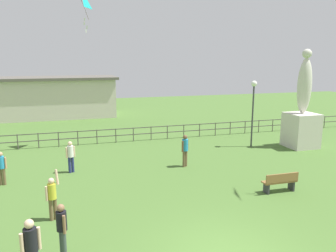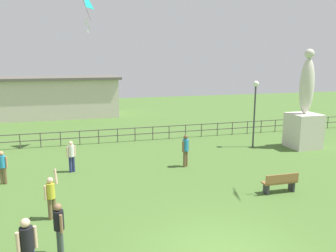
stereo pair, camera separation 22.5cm
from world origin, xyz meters
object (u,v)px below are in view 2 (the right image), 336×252
Objects in this scene: lamppost at (255,99)px; person_6 at (51,195)px; statue_monument at (304,118)px; kite_4 at (83,0)px; park_bench at (280,182)px; person_1 at (2,165)px; person_2 at (59,226)px; person_4 at (27,246)px; person_5 at (71,154)px; person_7 at (186,149)px.

lamppost is 2.34× the size of person_6.
kite_4 is (-12.89, 4.08, 7.04)m from statue_monument.
person_1 is (-11.23, 4.25, 0.40)m from park_bench.
lamppost is 14.73m from person_2.
person_4 reaches higher than person_2.
person_4 is at bearing -75.59° from person_1.
park_bench is 0.96× the size of person_5.
lamppost is at bearing 68.37° from park_bench.
person_6 is (-0.34, 2.36, -0.00)m from person_2.
park_bench is 0.58× the size of kite_4.
person_4 is 10.06m from person_7.
kite_4 reaches higher than person_4.
person_6 is at bearing 98.29° from person_2.
person_2 reaches higher than person_1.
person_7 is (-5.40, -2.58, -2.09)m from lamppost.
person_4 reaches higher than person_1.
kite_4 is (2.10, 13.26, 7.93)m from person_4.
statue_monument is 14.04m from person_5.
person_1 is 8.57m from person_7.
person_5 is at bearing 83.01° from person_4.
person_5 is (2.93, 0.84, 0.03)m from person_1.
statue_monument reaches higher than person_1.
person_6 is at bearing -158.34° from statue_monument.
person_2 is at bearing -96.55° from kite_4.
lamppost is 2.49× the size of person_7.
statue_monument is at bearing 29.75° from person_2.
kite_4 is at bearing 80.98° from person_4.
lamppost reaches higher than park_bench.
person_5 is (-8.30, 5.09, 0.44)m from park_bench.
person_7 is at bearing 48.56° from person_4.
person_1 is 6.95m from person_2.
person_5 is at bearing -170.54° from lamppost.
person_7 is at bearing -168.92° from statue_monument.
park_bench is 9.86m from person_4.
person_1 is 0.96× the size of person_5.
lamppost is 11.97m from kite_4.
statue_monument is 17.03m from person_1.
person_6 is (-8.96, 0.16, 0.43)m from park_bench.
person_2 is at bearing -132.35° from person_7.
person_1 is 0.85× the size of person_6.
statue_monument is at bearing 3.65° from person_5.
person_7 is at bearing 47.65° from person_2.
kite_4 reaches higher than lamppost.
person_6 is (-14.64, -5.81, -0.98)m from statue_monument.
person_5 is (1.02, 8.28, -0.08)m from person_4.
kite_4 is at bearing 79.97° from person_6.
park_bench is at bearing 18.94° from person_4.
person_2 is (-11.36, -9.12, -2.16)m from lamppost.
person_1 reaches higher than park_bench.
kite_4 is (1.41, 12.26, 8.02)m from person_2.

